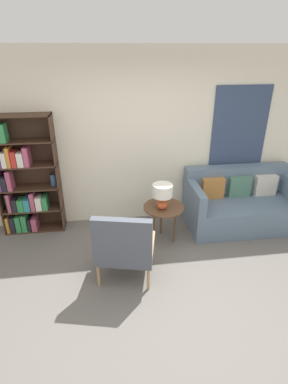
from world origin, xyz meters
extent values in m
plane|color=#66605B|center=(0.00, 0.00, 0.00)|extent=(14.00, 14.00, 0.00)
cube|color=silver|center=(0.00, 2.03, 1.35)|extent=(6.40, 0.06, 2.70)
cube|color=#334260|center=(1.58, 1.99, 1.52)|extent=(0.90, 0.02, 1.26)
cube|color=#422B1E|center=(-1.27, 1.85, 0.91)|extent=(0.02, 0.30, 1.83)
cube|color=#422B1E|center=(-1.72, 1.85, 1.82)|extent=(0.91, 0.30, 0.02)
cube|color=#422B1E|center=(-1.72, 1.85, 0.01)|extent=(0.91, 0.30, 0.02)
cube|color=#422B1E|center=(-1.72, 2.00, 0.91)|extent=(0.91, 0.01, 1.83)
cube|color=#422B1E|center=(-1.72, 1.85, 0.37)|extent=(0.91, 0.30, 0.02)
cube|color=orange|center=(-2.12, 1.83, 0.15)|extent=(0.04, 0.24, 0.26)
cube|color=black|center=(-2.05, 1.80, 0.15)|extent=(0.08, 0.17, 0.26)
cube|color=#338C4C|center=(-1.96, 1.82, 0.15)|extent=(0.08, 0.23, 0.27)
cube|color=#338C4C|center=(-1.87, 1.82, 0.16)|extent=(0.08, 0.22, 0.28)
cube|color=black|center=(-1.80, 1.80, 0.12)|extent=(0.04, 0.18, 0.20)
cube|color=#B24C6B|center=(-1.73, 1.82, 0.13)|extent=(0.08, 0.22, 0.21)
cube|color=#422B1E|center=(-1.72, 1.85, 0.73)|extent=(0.91, 0.30, 0.02)
cylinder|color=#194723|center=(-2.10, 1.85, 0.51)|extent=(0.06, 0.06, 0.26)
cube|color=#B24C6B|center=(-2.03, 1.82, 0.53)|extent=(0.05, 0.22, 0.30)
cube|color=black|center=(-1.96, 1.81, 0.48)|extent=(0.07, 0.21, 0.20)
cube|color=#338C4C|center=(-1.87, 1.80, 0.48)|extent=(0.09, 0.18, 0.19)
cube|color=teal|center=(-1.78, 1.82, 0.48)|extent=(0.09, 0.23, 0.20)
cube|color=#B24C6B|center=(-1.69, 1.80, 0.53)|extent=(0.06, 0.17, 0.29)
cube|color=silver|center=(-1.61, 1.80, 0.49)|extent=(0.09, 0.18, 0.22)
cube|color=#338C4C|center=(-1.51, 1.82, 0.49)|extent=(0.08, 0.22, 0.21)
cube|color=#422B1E|center=(-1.72, 1.85, 1.09)|extent=(0.91, 0.30, 0.02)
cube|color=#7A338C|center=(-2.11, 1.83, 0.87)|extent=(0.06, 0.25, 0.25)
cube|color=black|center=(-2.04, 1.81, 0.85)|extent=(0.07, 0.20, 0.21)
cube|color=#B24C6B|center=(-1.96, 1.82, 0.89)|extent=(0.06, 0.22, 0.30)
cylinder|color=#334C6B|center=(-1.35, 1.85, 0.84)|extent=(0.09, 0.09, 0.19)
cube|color=#422B1E|center=(-1.72, 1.85, 1.46)|extent=(0.91, 0.30, 0.02)
cube|color=silver|center=(-1.97, 1.83, 1.22)|extent=(0.07, 0.24, 0.22)
cube|color=orange|center=(-1.91, 1.83, 1.25)|extent=(0.05, 0.24, 0.29)
cube|color=red|center=(-1.84, 1.80, 1.22)|extent=(0.07, 0.18, 0.23)
cube|color=silver|center=(-1.75, 1.80, 1.21)|extent=(0.09, 0.18, 0.21)
cube|color=#B24C6B|center=(-1.67, 1.83, 1.24)|extent=(0.07, 0.25, 0.28)
cube|color=#338C4C|center=(-1.92, 1.80, 1.59)|extent=(0.08, 0.18, 0.26)
cylinder|color=tan|center=(-0.02, 0.74, 0.16)|extent=(0.04, 0.04, 0.32)
cylinder|color=tan|center=(-0.61, 0.88, 0.16)|extent=(0.04, 0.04, 0.32)
cylinder|color=tan|center=(-0.13, 0.27, 0.16)|extent=(0.04, 0.04, 0.32)
cylinder|color=tan|center=(-0.72, 0.41, 0.16)|extent=(0.04, 0.04, 0.32)
cube|color=#4C515B|center=(-0.37, 0.57, 0.36)|extent=(0.80, 0.71, 0.08)
cube|color=#4C515B|center=(-0.42, 0.35, 0.68)|extent=(0.69, 0.25, 0.57)
cube|color=tan|center=(-0.05, 0.50, 0.50)|extent=(0.17, 0.51, 0.04)
cube|color=tan|center=(-0.68, 0.65, 0.50)|extent=(0.17, 0.51, 0.04)
cube|color=slate|center=(1.58, 1.51, 0.22)|extent=(1.74, 0.88, 0.43)
cube|color=slate|center=(1.58, 1.85, 0.67)|extent=(1.74, 0.20, 0.48)
cube|color=slate|center=(0.77, 1.51, 0.60)|extent=(0.12, 0.88, 0.33)
cube|color=#B27538|center=(1.13, 1.70, 0.60)|extent=(0.36, 0.12, 0.34)
cube|color=#4C7A66|center=(1.58, 1.70, 0.60)|extent=(0.36, 0.12, 0.34)
cube|color=beige|center=(2.03, 1.70, 0.60)|extent=(0.36, 0.12, 0.34)
cylinder|color=brown|center=(0.25, 1.27, 0.56)|extent=(0.59, 0.59, 0.02)
cylinder|color=brown|center=(0.25, 1.44, 0.27)|extent=(0.03, 0.03, 0.55)
cylinder|color=brown|center=(0.09, 1.18, 0.27)|extent=(0.03, 0.03, 0.55)
cylinder|color=brown|center=(0.40, 1.18, 0.27)|extent=(0.03, 0.03, 0.55)
ellipsoid|color=#C65128|center=(0.21, 1.21, 0.65)|extent=(0.17, 0.17, 0.14)
cylinder|color=tan|center=(0.21, 1.21, 0.75)|extent=(0.02, 0.02, 0.06)
cylinder|color=white|center=(0.21, 1.21, 0.86)|extent=(0.29, 0.29, 0.17)
camera|label=1|loc=(-0.55, -2.46, 2.66)|focal=28.00mm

